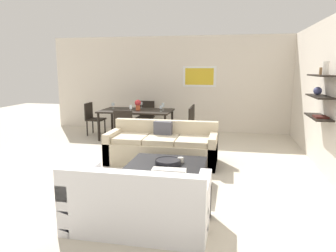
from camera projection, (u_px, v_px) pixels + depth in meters
The scene contains 20 objects.
ground_plane at pixel (153, 167), 5.93m from camera, with size 18.00×18.00×0.00m, color beige.
back_wall_unit at pixel (193, 84), 9.02m from camera, with size 8.40×0.09×2.70m.
right_wall_shelf_unit at pixel (324, 95), 5.66m from camera, with size 0.34×8.20×2.70m.
sofa_beige at pixel (162, 148), 6.18m from camera, with size 2.10×0.90×0.78m.
loveseat_white at pixel (139, 203), 3.66m from camera, with size 1.61×0.90×0.78m.
coffee_table at pixel (167, 174), 4.94m from camera, with size 1.17×0.93×0.38m.
decorative_bowl at pixel (168, 162), 4.83m from camera, with size 0.40×0.40×0.07m.
candle_jar at pixel (181, 160), 4.91m from camera, with size 0.09×0.09×0.08m, color silver.
dining_table at pixel (136, 113), 8.14m from camera, with size 1.82×1.03×0.75m.
dining_chair_right_far at pixel (188, 120), 8.14m from camera, with size 0.44×0.44×0.88m.
dining_chair_foot at pixel (125, 126), 7.29m from camera, with size 0.44×0.44×0.88m.
dining_chair_head at pixel (146, 114), 9.06m from camera, with size 0.44×0.44×0.88m.
dining_chair_right_near at pixel (186, 123), 7.70m from camera, with size 0.44×0.44×0.88m.
dining_chair_left_far at pixel (93, 117), 8.66m from camera, with size 0.44×0.44×0.88m.
wine_glass_right_near at pixel (161, 107), 7.86m from camera, with size 0.07×0.07×0.15m.
wine_glass_head at pixel (141, 104), 8.55m from camera, with size 0.07×0.07×0.16m.
wine_glass_left_far at pixel (113, 104), 8.36m from camera, with size 0.08×0.08×0.16m.
wine_glass_right_far at pixel (163, 105), 8.10m from camera, with size 0.07×0.07×0.19m.
wine_glass_foot at pixel (131, 107), 7.67m from camera, with size 0.06×0.06×0.18m.
centerpiece_vase at pixel (138, 104), 8.09m from camera, with size 0.16×0.16×0.27m.
Camera 1 is at (1.41, -5.52, 1.84)m, focal length 33.88 mm.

